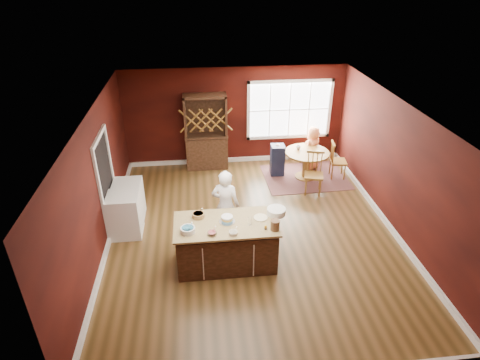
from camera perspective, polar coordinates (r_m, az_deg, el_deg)
The scene contains 28 objects.
room_shell at distance 7.92m, azimuth 1.88°, elevation 0.43°, with size 7.00×7.00×7.00m.
window at distance 11.27m, azimuth 7.04°, elevation 9.90°, with size 2.36×0.10×1.66m, color white, non-canonical shape.
doorway at distance 8.75m, azimuth -18.37°, elevation -0.65°, with size 0.08×1.26×2.13m, color white, non-canonical shape.
kitchen_island at distance 7.61m, azimuth -1.96°, elevation -9.11°, with size 1.89×0.99×0.92m.
dining_table at distance 10.64m, azimuth 9.44°, elevation 2.92°, with size 1.15×1.15×0.75m.
baker at distance 8.07m, azimuth -2.06°, elevation -3.66°, with size 0.57×0.38×1.57m, color white.
layer_cake at distance 7.32m, azimuth -1.85°, elevation -5.58°, with size 0.30×0.30×0.12m, color white, non-canonical shape.
bowl_blue at distance 7.12m, azimuth -7.43°, elevation -7.05°, with size 0.26×0.26×0.10m, color silver.
bowl_yellow at distance 7.50m, azimuth -5.96°, elevation -4.99°, with size 0.23×0.23×0.09m, color #9D7352.
bowl_pink at distance 7.03m, azimuth -3.99°, elevation -7.57°, with size 0.17×0.17×0.06m, color white.
bowl_olive at distance 7.03m, azimuth -0.96°, elevation -7.53°, with size 0.16×0.16×0.06m, color beige.
drinking_glass at distance 7.24m, azimuth 1.40°, elevation -5.84°, with size 0.08×0.08×0.16m, color silver.
dinner_plate at distance 7.46m, azimuth 2.96°, elevation -5.36°, with size 0.26×0.26×0.02m, color beige.
white_tub at distance 7.56m, azimuth 5.18°, elevation -4.46°, with size 0.35×0.35×0.12m, color white.
stoneware_crock at distance 7.13m, azimuth 5.01°, elevation -6.41°, with size 0.16×0.16×0.20m, color brown.
toy_figurine at distance 7.16m, azimuth 3.66°, elevation -6.74°, with size 0.05×0.05×0.08m, color gold, non-canonical shape.
rug at distance 10.88m, azimuth 9.22°, elevation 0.42°, with size 2.16×1.67×0.01m, color brown.
chair_east at distance 10.84m, azimuth 13.83°, elevation 2.79°, with size 0.43×0.41×1.01m, color olive, non-canonical shape.
chair_south at distance 9.95m, azimuth 10.48°, elevation 0.90°, with size 0.45×0.43×1.07m, color olive, non-canonical shape.
chair_north at distance 11.49m, azimuth 9.82°, elevation 4.59°, with size 0.40×0.38×0.96m, color brown, non-canonical shape.
seated_woman at distance 11.15m, azimuth 10.26°, elevation 4.50°, with size 0.59×0.39×1.21m, color #F18D5A.
high_chair at distance 10.76m, azimuth 5.34°, elevation 2.94°, with size 0.35×0.35×0.88m, color black, non-canonical shape.
toddler at distance 10.67m, azimuth 5.18°, elevation 4.90°, with size 0.18×0.14×0.26m, color #8CA5BF, non-canonical shape.
table_plate at distance 10.57m, azimuth 11.02°, elevation 3.92°, with size 0.20×0.20×0.01m, color beige.
table_cup at distance 10.65m, azimuth 8.30°, elevation 4.59°, with size 0.12×0.12×0.09m, color silver.
hutch at distance 10.91m, azimuth -4.84°, elevation 6.76°, with size 1.13×0.47×2.07m, color #352313.
washer at distance 8.70m, azimuth -16.04°, elevation -4.78°, with size 0.64×0.62×0.93m, color white.
dryer at distance 9.24m, azimuth -15.49°, elevation -2.72°, with size 0.61×0.59×0.89m, color white.
Camera 1 is at (-1.04, -6.89, 5.12)m, focal length 30.00 mm.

